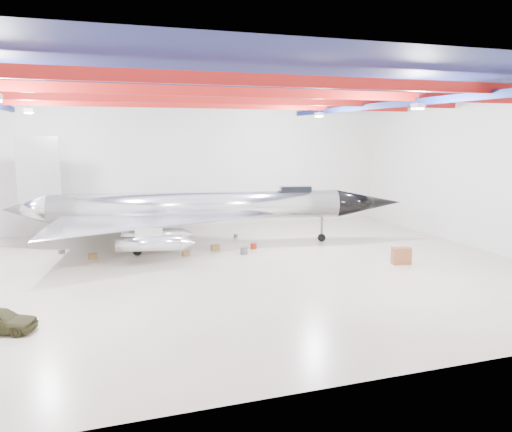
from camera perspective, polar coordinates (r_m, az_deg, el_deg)
name	(u,v)px	position (r m, az deg, el deg)	size (l,w,h in m)	color
floor	(209,271)	(30.56, -5.42, -6.33)	(40.00, 40.00, 0.00)	#C0AF98
wall_back	(169,166)	(44.27, -9.90, 5.66)	(40.00, 40.00, 0.00)	silver
wall_right	(482,173)	(39.14, 24.40, 4.51)	(30.00, 30.00, 0.00)	silver
ceiling	(206,85)	(29.56, -5.76, 14.66)	(40.00, 40.00, 0.00)	#0A0F38
ceiling_structure	(206,97)	(29.50, -5.74, 13.36)	(39.50, 29.50, 1.08)	maroon
jet_aircraft	(197,210)	(37.26, -6.76, 0.66)	(29.50, 19.67, 8.09)	silver
desk	(401,256)	(33.32, 16.27, -4.39)	(1.18, 0.59, 1.08)	brown
crate_ply	(93,256)	(35.01, -18.16, -4.41)	(0.56, 0.45, 0.39)	olive
toolbox_red	(147,249)	(36.47, -12.33, -3.70)	(0.39, 0.32, 0.28)	maroon
engine_drum	(244,251)	(34.73, -1.38, -3.98)	(0.52, 0.52, 0.47)	#59595B
parts_bin	(215,248)	(35.87, -4.69, -3.64)	(0.56, 0.45, 0.40)	olive
crate_small	(62,252)	(37.36, -21.32, -3.83)	(0.39, 0.31, 0.27)	#59595B
tool_chest	(254,246)	(36.30, -0.28, -3.44)	(0.45, 0.45, 0.41)	maroon
oil_barrel	(186,253)	(34.55, -8.00, -4.26)	(0.47, 0.38, 0.33)	olive
spares_box	(236,236)	(40.05, -2.33, -2.30)	(0.34, 0.34, 0.31)	#59595B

